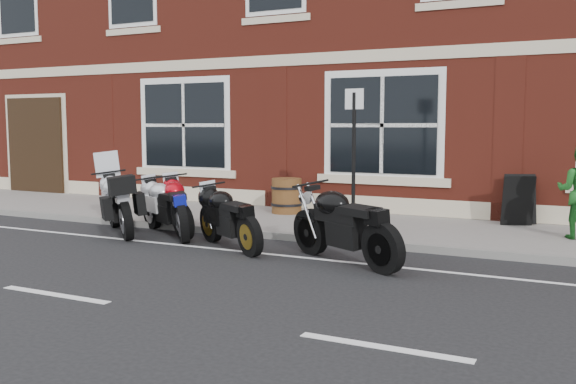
% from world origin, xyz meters
% --- Properties ---
extents(ground, '(80.00, 80.00, 0.00)m').
position_xyz_m(ground, '(0.00, 0.00, 0.00)').
color(ground, black).
rests_on(ground, ground).
extents(sidewalk, '(30.00, 3.00, 0.12)m').
position_xyz_m(sidewalk, '(0.00, 3.00, 0.06)').
color(sidewalk, slate).
rests_on(sidewalk, ground).
extents(kerb, '(30.00, 0.16, 0.12)m').
position_xyz_m(kerb, '(0.00, 1.42, 0.06)').
color(kerb, slate).
rests_on(kerb, ground).
extents(moto_touring_silver, '(1.80, 1.56, 1.48)m').
position_xyz_m(moto_touring_silver, '(-2.25, 0.73, 0.60)').
color(moto_touring_silver, black).
rests_on(moto_touring_silver, ground).
extents(moto_sport_red, '(1.53, 1.69, 0.97)m').
position_xyz_m(moto_sport_red, '(-1.10, 0.98, 0.55)').
color(moto_sport_red, black).
rests_on(moto_sport_red, ground).
extents(moto_sport_black, '(1.80, 1.21, 0.92)m').
position_xyz_m(moto_sport_black, '(0.34, 0.34, 0.53)').
color(moto_sport_black, black).
rests_on(moto_sport_black, ground).
extents(moto_sport_silver, '(1.85, 1.13, 0.92)m').
position_xyz_m(moto_sport_silver, '(-1.41, 1.02, 0.53)').
color(moto_sport_silver, black).
rests_on(moto_sport_silver, ground).
extents(moto_naked_black, '(2.09, 1.23, 1.04)m').
position_xyz_m(moto_naked_black, '(2.38, 0.14, 0.59)').
color(moto_naked_black, black).
rests_on(moto_naked_black, ground).
extents(a_board_sign, '(0.66, 0.55, 0.94)m').
position_xyz_m(a_board_sign, '(4.29, 4.14, 0.59)').
color(a_board_sign, black).
rests_on(a_board_sign, sidewalk).
extents(barrel_planter, '(0.66, 0.66, 0.74)m').
position_xyz_m(barrel_planter, '(-0.31, 3.67, 0.49)').
color(barrel_planter, '#462D12').
rests_on(barrel_planter, sidewalk).
extents(parking_sign, '(0.35, 0.07, 2.48)m').
position_xyz_m(parking_sign, '(1.79, 2.08, 1.55)').
color(parking_sign, black).
rests_on(parking_sign, sidewalk).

